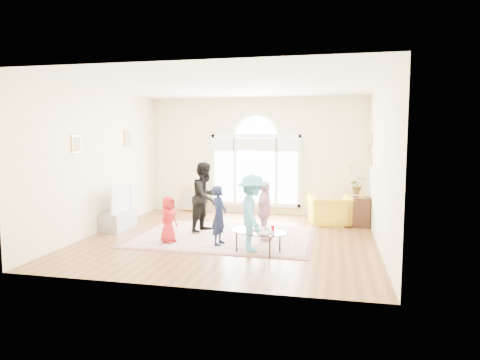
% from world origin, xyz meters
% --- Properties ---
extents(ground, '(6.00, 6.00, 0.00)m').
position_xyz_m(ground, '(0.00, 0.00, 0.00)').
color(ground, brown).
rests_on(ground, ground).
extents(room_shell, '(6.00, 6.00, 6.00)m').
position_xyz_m(room_shell, '(0.01, 2.83, 1.57)').
color(room_shell, '#FFF4C7').
rests_on(room_shell, ground).
extents(area_rug, '(3.60, 2.60, 0.02)m').
position_xyz_m(area_rug, '(-0.15, 0.10, 0.01)').
color(area_rug, beige).
rests_on(area_rug, ground).
extents(rug_border, '(3.80, 2.80, 0.01)m').
position_xyz_m(rug_border, '(-0.15, 0.10, 0.01)').
color(rug_border, '#864F51').
rests_on(rug_border, ground).
extents(tv_console, '(0.45, 1.00, 0.42)m').
position_xyz_m(tv_console, '(-2.75, 0.30, 0.21)').
color(tv_console, '#909298').
rests_on(tv_console, ground).
extents(television, '(0.17, 1.01, 0.58)m').
position_xyz_m(television, '(-2.74, 0.30, 0.71)').
color(television, black).
rests_on(television, tv_console).
extents(coffee_table, '(1.27, 1.03, 0.54)m').
position_xyz_m(coffee_table, '(0.78, -1.00, 0.40)').
color(coffee_table, silver).
rests_on(coffee_table, ground).
extents(armchair, '(1.23, 1.13, 0.69)m').
position_xyz_m(armchair, '(2.08, 1.94, 0.34)').
color(armchair, yellow).
rests_on(armchair, ground).
extents(side_cabinet, '(0.40, 0.50, 0.70)m').
position_xyz_m(side_cabinet, '(2.78, 1.84, 0.35)').
color(side_cabinet, black).
rests_on(side_cabinet, ground).
extents(floor_lamp, '(0.28, 0.28, 1.51)m').
position_xyz_m(floor_lamp, '(2.49, 1.62, 1.28)').
color(floor_lamp, black).
rests_on(floor_lamp, ground).
extents(plant_pedestal, '(0.20, 0.20, 0.70)m').
position_xyz_m(plant_pedestal, '(2.70, 2.45, 0.35)').
color(plant_pedestal, white).
rests_on(plant_pedestal, ground).
extents(potted_plant, '(0.46, 0.43, 0.42)m').
position_xyz_m(potted_plant, '(2.70, 2.45, 0.91)').
color(potted_plant, '#33722D').
rests_on(potted_plant, plant_pedestal).
extents(leaning_picture, '(0.80, 0.14, 0.62)m').
position_xyz_m(leaning_picture, '(-1.77, 2.90, 0.00)').
color(leaning_picture, tan).
rests_on(leaning_picture, ground).
extents(child_red, '(0.39, 0.51, 0.94)m').
position_xyz_m(child_red, '(-1.12, -0.67, 0.49)').
color(child_red, red).
rests_on(child_red, area_rug).
extents(child_navy, '(0.32, 0.45, 1.17)m').
position_xyz_m(child_navy, '(-0.07, -0.62, 0.61)').
color(child_navy, '#161D3A').
rests_on(child_navy, area_rug).
extents(child_black, '(0.78, 0.90, 1.56)m').
position_xyz_m(child_black, '(-0.69, 0.46, 0.80)').
color(child_black, black).
rests_on(child_black, area_rug).
extents(child_pink, '(0.39, 0.75, 1.22)m').
position_xyz_m(child_pink, '(0.75, -0.12, 0.63)').
color(child_pink, '#ECAAC2').
rests_on(child_pink, area_rug).
extents(child_blue, '(0.80, 1.05, 1.44)m').
position_xyz_m(child_blue, '(0.65, -0.93, 0.74)').
color(child_blue, '#4FACD7').
rests_on(child_blue, area_rug).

